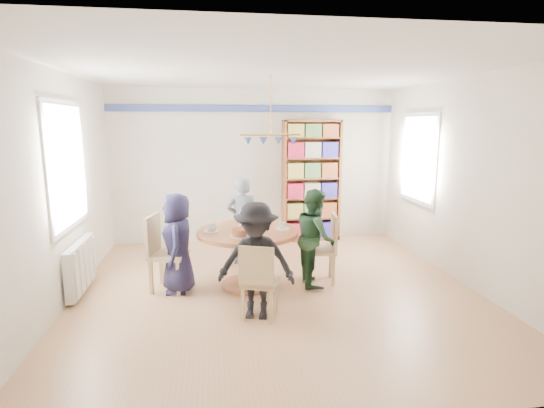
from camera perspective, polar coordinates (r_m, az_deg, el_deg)
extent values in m
plane|color=tan|center=(5.50, 0.61, -11.60)|extent=(5.00, 5.00, 0.00)
plane|color=white|center=(5.12, 0.68, 17.59)|extent=(5.00, 5.00, 0.00)
plane|color=silver|center=(7.60, -2.29, 5.16)|extent=(5.00, 0.00, 5.00)
plane|color=silver|center=(2.74, 8.79, -5.06)|extent=(5.00, 0.00, 5.00)
plane|color=silver|center=(5.36, -26.83, 1.64)|extent=(0.00, 5.00, 5.00)
plane|color=silver|center=(6.05, 24.78, 2.73)|extent=(0.00, 5.00, 5.00)
cube|color=navy|center=(7.55, -2.33, 12.72)|extent=(5.00, 0.02, 0.12)
cube|color=white|center=(5.61, -25.95, 4.65)|extent=(0.03, 1.32, 1.52)
cube|color=white|center=(5.60, -25.75, 4.66)|extent=(0.01, 1.20, 1.40)
cube|color=white|center=(7.14, 19.15, 5.83)|extent=(0.03, 1.12, 1.42)
cube|color=white|center=(7.13, 19.00, 5.83)|extent=(0.01, 1.00, 1.30)
cylinder|color=gold|center=(5.58, -0.15, 13.16)|extent=(0.01, 0.01, 0.75)
cylinder|color=gold|center=(5.58, -0.15, 9.31)|extent=(0.80, 0.02, 0.02)
cone|color=#3E52AE|center=(5.55, -3.25, 8.46)|extent=(0.11, 0.11, 0.10)
cone|color=#3E52AE|center=(5.57, -1.18, 8.48)|extent=(0.11, 0.11, 0.10)
cone|color=#3E52AE|center=(5.60, 0.88, 8.50)|extent=(0.11, 0.11, 0.10)
cone|color=#3E52AE|center=(5.63, 2.91, 8.50)|extent=(0.11, 0.11, 0.10)
cube|color=silver|center=(5.83, -24.32, -7.60)|extent=(0.10, 1.00, 0.60)
cube|color=silver|center=(5.45, -24.85, -8.90)|extent=(0.02, 0.06, 0.56)
cube|color=silver|center=(5.63, -24.28, -8.23)|extent=(0.02, 0.06, 0.56)
cube|color=silver|center=(5.82, -23.75, -7.61)|extent=(0.02, 0.06, 0.56)
cube|color=silver|center=(6.00, -23.25, -7.02)|extent=(0.02, 0.06, 0.56)
cube|color=silver|center=(6.18, -22.78, -6.46)|extent=(0.02, 0.06, 0.56)
cylinder|color=brown|center=(5.44, -3.31, -3.81)|extent=(1.30, 1.30, 0.05)
cylinder|color=brown|center=(5.55, -3.27, -7.56)|extent=(0.16, 0.16, 0.70)
cylinder|color=brown|center=(5.66, -3.23, -10.73)|extent=(0.70, 0.70, 0.04)
cube|color=tan|center=(5.54, -13.71, -6.68)|extent=(0.52, 0.52, 0.05)
cube|color=tan|center=(5.54, -15.72, -4.03)|extent=(0.15, 0.43, 0.51)
cube|color=tan|center=(5.40, -12.48, -9.76)|extent=(0.05, 0.05, 0.44)
cube|color=tan|center=(5.71, -11.35, -8.58)|extent=(0.05, 0.05, 0.44)
cube|color=tan|center=(5.52, -15.94, -9.47)|extent=(0.05, 0.05, 0.44)
cube|color=tan|center=(5.83, -14.64, -8.34)|extent=(0.05, 0.05, 0.44)
cube|color=tan|center=(5.71, 6.44, -6.15)|extent=(0.47, 0.47, 0.05)
cube|color=tan|center=(5.66, 8.36, -3.77)|extent=(0.11, 0.41, 0.49)
cube|color=tan|center=(5.92, 4.64, -7.81)|extent=(0.04, 0.04, 0.42)
cube|color=tan|center=(5.61, 4.84, -8.89)|extent=(0.04, 0.04, 0.42)
cube|color=tan|center=(5.95, 7.85, -7.78)|extent=(0.04, 0.04, 0.42)
cube|color=tan|center=(5.64, 8.24, -8.85)|extent=(0.04, 0.04, 0.42)
cube|color=tan|center=(6.39, -3.69, -4.33)|extent=(0.48, 0.48, 0.05)
cube|color=tan|center=(6.51, -3.47, -1.89)|extent=(0.40, 0.13, 0.48)
cube|color=tan|center=(6.33, -5.36, -6.62)|extent=(0.05, 0.05, 0.41)
cube|color=tan|center=(6.28, -2.43, -6.73)|extent=(0.05, 0.05, 0.41)
cube|color=tan|center=(6.63, -4.84, -5.79)|extent=(0.05, 0.05, 0.41)
cube|color=tan|center=(6.58, -2.04, -5.89)|extent=(0.05, 0.05, 0.41)
cube|color=tan|center=(4.67, -1.61, -10.44)|extent=(0.48, 0.48, 0.04)
cube|color=tan|center=(4.44, -2.14, -8.53)|extent=(0.36, 0.16, 0.45)
cube|color=tan|center=(4.86, 0.60, -12.25)|extent=(0.05, 0.05, 0.38)
cube|color=tan|center=(4.92, -2.94, -11.95)|extent=(0.05, 0.05, 0.38)
cube|color=tan|center=(4.59, -0.15, -13.70)|extent=(0.05, 0.05, 0.38)
cube|color=tan|center=(4.65, -3.91, -13.35)|extent=(0.05, 0.05, 0.38)
imported|color=#181632|center=(5.43, -12.58, -5.15)|extent=(0.41, 0.62, 1.26)
imported|color=#1B3620|center=(5.56, 5.82, -4.46)|extent=(0.51, 0.64, 1.27)
imported|color=gray|center=(6.36, -3.96, -2.28)|extent=(0.51, 0.37, 1.32)
imported|color=black|center=(4.59, -2.14, -7.67)|extent=(0.92, 0.66, 1.28)
cube|color=brown|center=(7.54, 1.64, 3.05)|extent=(0.04, 0.31, 2.16)
cube|color=brown|center=(7.77, 8.83, 3.15)|extent=(0.04, 0.31, 2.16)
cube|color=brown|center=(7.57, 5.43, 11.06)|extent=(1.03, 0.31, 0.04)
cube|color=brown|center=(7.85, 5.15, -4.50)|extent=(1.03, 0.31, 0.06)
cube|color=brown|center=(7.78, 5.04, 3.25)|extent=(1.03, 0.02, 2.16)
cube|color=brown|center=(7.76, 5.20, -1.79)|extent=(0.97, 0.29, 0.03)
cube|color=brown|center=(7.69, 5.25, 0.83)|extent=(0.97, 0.29, 0.03)
cube|color=brown|center=(7.63, 5.29, 3.49)|extent=(0.97, 0.29, 0.03)
cube|color=brown|center=(7.60, 5.34, 6.18)|extent=(0.97, 0.29, 0.03)
cube|color=brown|center=(7.58, 5.39, 8.89)|extent=(0.97, 0.29, 0.03)
cube|color=#A51937|center=(7.72, 2.98, -3.46)|extent=(0.28, 0.23, 0.27)
cube|color=beige|center=(7.79, 5.21, -3.37)|extent=(0.28, 0.23, 0.27)
cube|color=#2D2896|center=(7.86, 7.40, -3.28)|extent=(0.28, 0.23, 0.27)
cube|color=#BDB44B|center=(7.64, 3.01, -0.83)|extent=(0.28, 0.23, 0.27)
cube|color=#4D7440|center=(7.71, 5.26, -0.76)|extent=(0.28, 0.23, 0.27)
cube|color=#974B29|center=(7.78, 7.46, -0.69)|extent=(0.28, 0.23, 0.27)
cube|color=#A51937|center=(7.58, 3.03, 1.84)|extent=(0.28, 0.23, 0.27)
cube|color=beige|center=(7.64, 5.30, 1.88)|extent=(0.28, 0.23, 0.27)
cube|color=#2D2896|center=(7.72, 7.53, 1.93)|extent=(0.28, 0.23, 0.27)
cube|color=#BDB44B|center=(7.53, 3.06, 4.54)|extent=(0.28, 0.23, 0.27)
cube|color=#4D7440|center=(7.60, 5.35, 4.56)|extent=(0.28, 0.23, 0.27)
cube|color=#974B29|center=(7.68, 7.59, 4.58)|extent=(0.28, 0.23, 0.27)
cube|color=#A51937|center=(7.50, 3.09, 7.27)|extent=(0.28, 0.23, 0.27)
cube|color=beige|center=(7.57, 5.40, 7.27)|extent=(0.28, 0.23, 0.27)
cube|color=#2D2896|center=(7.65, 7.66, 7.26)|extent=(0.28, 0.23, 0.27)
cube|color=#BDB44B|center=(7.49, 3.12, 9.85)|extent=(0.28, 0.23, 0.22)
cube|color=#4D7440|center=(7.55, 5.44, 9.83)|extent=(0.28, 0.23, 0.22)
cube|color=#974B29|center=(7.63, 7.72, 9.79)|extent=(0.28, 0.23, 0.22)
cylinder|color=white|center=(5.48, -3.89, -2.22)|extent=(0.11, 0.11, 0.23)
sphere|color=white|center=(5.45, -3.90, -1.07)|extent=(0.08, 0.08, 0.08)
cylinder|color=silver|center=(5.52, -2.26, -1.90)|extent=(0.07, 0.07, 0.26)
cylinder|color=#3E52AE|center=(5.49, -2.27, -0.46)|extent=(0.03, 0.03, 0.03)
cylinder|color=white|center=(5.69, -3.07, -2.83)|extent=(0.28, 0.28, 0.01)
cylinder|color=brown|center=(5.68, -3.08, -2.35)|extent=(0.23, 0.23, 0.08)
cylinder|color=white|center=(5.15, -4.08, -4.29)|extent=(0.28, 0.28, 0.01)
cylinder|color=brown|center=(5.14, -4.09, -3.77)|extent=(0.23, 0.23, 0.08)
cylinder|color=white|center=(5.41, -8.09, -3.64)|extent=(0.19, 0.19, 0.01)
imported|color=white|center=(5.40, -8.10, -3.22)|extent=(0.12, 0.12, 0.09)
cylinder|color=white|center=(5.49, 1.40, -3.34)|extent=(0.19, 0.19, 0.01)
imported|color=white|center=(5.48, 1.40, -2.94)|extent=(0.09, 0.09, 0.09)
cylinder|color=white|center=(5.87, -3.70, -2.42)|extent=(0.19, 0.19, 0.01)
imported|color=white|center=(5.86, -3.70, -2.03)|extent=(0.12, 0.12, 0.09)
cylinder|color=white|center=(5.00, -2.86, -4.77)|extent=(0.19, 0.19, 0.01)
imported|color=white|center=(4.99, -2.86, -4.33)|extent=(0.09, 0.09, 0.09)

